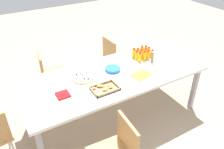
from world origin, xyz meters
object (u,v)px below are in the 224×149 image
(chair_near_left, at_px, (115,56))
(cardboard_tube, at_px, (152,57))
(chair_near_right, at_px, (50,72))
(fruit_pizza, at_px, (84,77))
(paper_folder, at_px, (141,75))
(juice_bottle_4, at_px, (149,52))
(juice_bottle_8, at_px, (152,54))
(snack_tray, at_px, (104,88))
(party_table, at_px, (114,78))
(napkin_stack, at_px, (63,95))
(juice_bottle_5, at_px, (145,53))
(juice_bottle_6, at_px, (141,54))
(juice_bottle_7, at_px, (137,56))
(juice_bottle_2, at_px, (138,52))
(juice_bottle_10, at_px, (144,56))
(juice_bottle_1, at_px, (142,51))
(plate_stack, at_px, (113,69))
(juice_bottle_3, at_px, (134,53))
(juice_bottle_9, at_px, (148,55))
(juice_bottle_0, at_px, (146,50))
(juice_bottle_11, at_px, (140,57))

(chair_near_left, height_order, cardboard_tube, cardboard_tube)
(chair_near_right, xyz_separation_m, chair_near_left, (-1.14, 0.03, 0.00))
(fruit_pizza, xyz_separation_m, paper_folder, (-0.68, 0.32, -0.01))
(juice_bottle_4, distance_m, juice_bottle_8, 0.07)
(juice_bottle_8, relative_size, cardboard_tube, 0.80)
(snack_tray, bearing_deg, party_table, -139.23)
(snack_tray, bearing_deg, napkin_stack, -16.20)
(chair_near_left, relative_size, juice_bottle_5, 5.62)
(party_table, relative_size, juice_bottle_8, 18.37)
(juice_bottle_6, bearing_deg, juice_bottle_4, -178.80)
(juice_bottle_7, bearing_deg, juice_bottle_2, -132.48)
(juice_bottle_4, bearing_deg, juice_bottle_10, 29.13)
(juice_bottle_4, distance_m, juice_bottle_7, 0.22)
(napkin_stack, bearing_deg, juice_bottle_1, -165.53)
(juice_bottle_6, distance_m, napkin_stack, 1.34)
(juice_bottle_5, height_order, plate_stack, juice_bottle_5)
(juice_bottle_10, xyz_separation_m, napkin_stack, (1.31, 0.20, -0.06))
(juice_bottle_3, xyz_separation_m, juice_bottle_9, (-0.15, 0.14, -0.01))
(juice_bottle_0, xyz_separation_m, juice_bottle_9, (0.07, 0.14, -0.00))
(juice_bottle_0, height_order, snack_tray, juice_bottle_0)
(chair_near_left, bearing_deg, fruit_pizza, -53.34)
(juice_bottle_6, relative_size, paper_folder, 0.57)
(juice_bottle_7, distance_m, plate_stack, 0.47)
(plate_stack, bearing_deg, cardboard_tube, 171.49)
(napkin_stack, bearing_deg, juice_bottle_5, -168.73)
(plate_stack, height_order, paper_folder, plate_stack)
(juice_bottle_8, xyz_separation_m, cardboard_tube, (0.09, 0.11, 0.02))
(fruit_pizza, height_order, plate_stack, fruit_pizza)
(juice_bottle_7, bearing_deg, juice_bottle_11, 88.84)
(juice_bottle_0, bearing_deg, cardboard_tube, 72.44)
(juice_bottle_5, xyz_separation_m, snack_tray, (0.92, 0.41, -0.06))
(juice_bottle_10, distance_m, cardboard_tube, 0.12)
(chair_near_left, bearing_deg, snack_tray, -38.60)
(cardboard_tube, bearing_deg, juice_bottle_7, -51.87)
(juice_bottle_3, height_order, juice_bottle_11, juice_bottle_3)
(chair_near_right, distance_m, snack_tray, 1.20)
(plate_stack, distance_m, napkin_stack, 0.79)
(juice_bottle_2, relative_size, juice_bottle_6, 0.91)
(juice_bottle_7, xyz_separation_m, paper_folder, (0.20, 0.38, -0.06))
(fruit_pizza, bearing_deg, juice_bottle_8, 179.59)
(juice_bottle_2, xyz_separation_m, juice_bottle_10, (-0.01, 0.15, 0.01))
(party_table, relative_size, juice_bottle_11, 17.19)
(juice_bottle_5, xyz_separation_m, juice_bottle_8, (-0.07, 0.07, -0.01))
(snack_tray, bearing_deg, juice_bottle_10, -158.18)
(juice_bottle_8, bearing_deg, fruit_pizza, -0.41)
(juice_bottle_9, xyz_separation_m, juice_bottle_10, (0.07, 0.01, 0.01))
(juice_bottle_5, bearing_deg, juice_bottle_8, 137.13)
(chair_near_left, distance_m, juice_bottle_11, 0.81)
(juice_bottle_1, bearing_deg, juice_bottle_4, 132.46)
(juice_bottle_0, relative_size, juice_bottle_1, 0.96)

